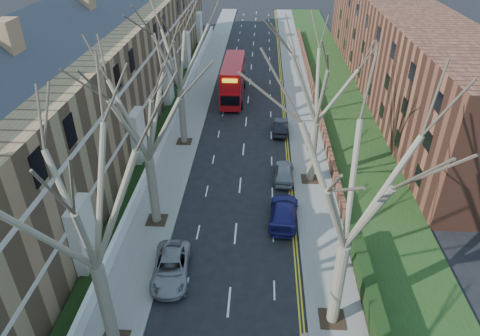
# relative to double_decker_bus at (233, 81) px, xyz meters

# --- Properties ---
(pavement_left) EXTENTS (3.00, 102.00, 0.12)m
(pavement_left) POSITION_rel_double_decker_bus_xyz_m (-4.21, -0.60, -2.01)
(pavement_left) COLOR slate
(pavement_left) RESTS_ON ground
(pavement_right) EXTENTS (3.00, 102.00, 0.12)m
(pavement_right) POSITION_rel_double_decker_bus_xyz_m (7.79, -0.60, -2.01)
(pavement_right) COLOR slate
(pavement_right) RESTS_ON ground
(terrace_left) EXTENTS (9.70, 78.00, 13.60)m
(terrace_left) POSITION_rel_double_decker_bus_xyz_m (-11.85, -8.60, 3.47)
(terrace_left) COLOR #8E6B48
(terrace_left) RESTS_ON ground
(flats_right) EXTENTS (13.97, 54.00, 10.00)m
(flats_right) POSITION_rel_double_decker_bus_xyz_m (19.26, 3.40, 2.92)
(flats_right) COLOR brown
(flats_right) RESTS_ON ground
(front_wall_left) EXTENTS (0.30, 78.00, 1.00)m
(front_wall_left) POSITION_rel_double_decker_bus_xyz_m (-5.86, -8.60, -1.45)
(front_wall_left) COLOR white
(front_wall_left) RESTS_ON ground
(grass_verge_right) EXTENTS (6.00, 102.00, 0.06)m
(grass_verge_right) POSITION_rel_double_decker_bus_xyz_m (12.29, -0.60, -1.92)
(grass_verge_right) COLOR #1C3312
(grass_verge_right) RESTS_ON ground
(tree_left_mid) EXTENTS (10.50, 10.50, 14.71)m
(tree_left_mid) POSITION_rel_double_decker_bus_xyz_m (-3.91, -33.60, 7.49)
(tree_left_mid) COLOR #6F654F
(tree_left_mid) RESTS_ON ground
(tree_left_far) EXTENTS (10.15, 10.15, 14.22)m
(tree_left_far) POSITION_rel_double_decker_bus_xyz_m (-3.91, -23.60, 7.18)
(tree_left_far) COLOR #6F654F
(tree_left_far) RESTS_ON ground
(tree_left_dist) EXTENTS (10.50, 10.50, 14.71)m
(tree_left_dist) POSITION_rel_double_decker_bus_xyz_m (-3.91, -11.60, 7.49)
(tree_left_dist) COLOR #6F654F
(tree_left_dist) RESTS_ON ground
(tree_right_mid) EXTENTS (10.50, 10.50, 14.71)m
(tree_right_mid) POSITION_rel_double_decker_bus_xyz_m (7.49, -31.60, 7.49)
(tree_right_mid) COLOR #6F654F
(tree_right_mid) RESTS_ON ground
(tree_right_far) EXTENTS (10.15, 10.15, 14.22)m
(tree_right_far) POSITION_rel_double_decker_bus_xyz_m (7.49, -17.60, 7.18)
(tree_right_far) COLOR #6F654F
(tree_right_far) RESTS_ON ground
(double_decker_bus) EXTENTS (2.62, 10.01, 4.22)m
(double_decker_bus) POSITION_rel_double_decker_bus_xyz_m (0.00, 0.00, 0.00)
(double_decker_bus) COLOR #B00C11
(double_decker_bus) RESTS_ON ground
(car_left_far) EXTENTS (2.51, 4.80, 1.29)m
(car_left_far) POSITION_rel_double_decker_bus_xyz_m (-1.85, -28.73, -1.42)
(car_left_far) COLOR gray
(car_left_far) RESTS_ON ground
(car_right_near) EXTENTS (2.36, 4.96, 1.40)m
(car_right_near) POSITION_rel_double_decker_bus_xyz_m (5.14, -22.93, -1.37)
(car_right_near) COLOR navy
(car_right_near) RESTS_ON ground
(car_right_mid) EXTENTS (1.76, 3.99, 1.33)m
(car_right_mid) POSITION_rel_double_decker_bus_xyz_m (5.35, -17.50, -1.40)
(car_right_mid) COLOR gray
(car_right_mid) RESTS_ON ground
(car_right_far) EXTENTS (1.62, 4.05, 1.31)m
(car_right_far) POSITION_rel_double_decker_bus_xyz_m (5.34, -8.93, -1.41)
(car_right_far) COLOR black
(car_right_far) RESTS_ON ground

